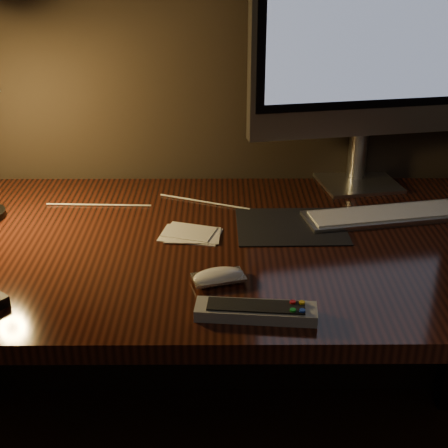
{
  "coord_description": "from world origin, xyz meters",
  "views": [
    {
      "loc": [
        0.04,
        0.64,
        1.37
      ],
      "look_at": [
        0.04,
        1.73,
        0.85
      ],
      "focal_mm": 50.0,
      "sensor_mm": 36.0,
      "label": 1
    }
  ],
  "objects_px": {
    "desk": "(205,276)",
    "keyboard": "(385,215)",
    "mouse": "(219,278)",
    "tv_remote": "(256,311)",
    "monitor": "(372,39)"
  },
  "relations": [
    {
      "from": "desk",
      "to": "keyboard",
      "type": "relative_size",
      "value": 4.14
    },
    {
      "from": "mouse",
      "to": "tv_remote",
      "type": "distance_m",
      "value": 0.14
    },
    {
      "from": "keyboard",
      "to": "tv_remote",
      "type": "distance_m",
      "value": 0.53
    },
    {
      "from": "desk",
      "to": "mouse",
      "type": "height_order",
      "value": "mouse"
    },
    {
      "from": "mouse",
      "to": "tv_remote",
      "type": "relative_size",
      "value": 0.46
    },
    {
      "from": "keyboard",
      "to": "mouse",
      "type": "distance_m",
      "value": 0.49
    },
    {
      "from": "monitor",
      "to": "keyboard",
      "type": "xyz_separation_m",
      "value": [
        0.02,
        -0.21,
        -0.37
      ]
    },
    {
      "from": "desk",
      "to": "mouse",
      "type": "bearing_deg",
      "value": -82.2
    },
    {
      "from": "keyboard",
      "to": "tv_remote",
      "type": "height_order",
      "value": "tv_remote"
    },
    {
      "from": "mouse",
      "to": "tv_remote",
      "type": "height_order",
      "value": "tv_remote"
    },
    {
      "from": "monitor",
      "to": "tv_remote",
      "type": "bearing_deg",
      "value": -126.4
    },
    {
      "from": "monitor",
      "to": "mouse",
      "type": "distance_m",
      "value": 0.72
    },
    {
      "from": "monitor",
      "to": "mouse",
      "type": "height_order",
      "value": "monitor"
    },
    {
      "from": "desk",
      "to": "tv_remote",
      "type": "xyz_separation_m",
      "value": [
        0.1,
        -0.36,
        0.14
      ]
    },
    {
      "from": "desk",
      "to": "monitor",
      "type": "bearing_deg",
      "value": 32.46
    }
  ]
}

